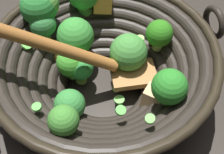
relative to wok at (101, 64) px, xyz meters
The scene contains 2 objects.
ground_plane 0.07m from the wok, 29.82° to the left, with size 4.00×4.00×0.00m, color #28231E.
wok is the anchor object (origin of this frame).
Camera 1 is at (0.32, -0.02, 0.45)m, focal length 53.66 mm.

